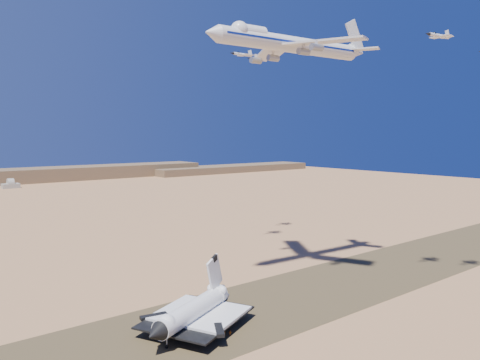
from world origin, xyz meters
TOP-DOWN VIEW (x-y plane):
  - ground at (0.00, 0.00)m, footprint 1200.00×1200.00m
  - runway at (0.00, 0.00)m, footprint 600.00×50.00m
  - ridgeline at (65.32, 527.31)m, footprint 960.00×90.00m
  - shuttle at (-12.63, -1.59)m, footprint 44.36×38.05m
  - carrier_747 at (45.24, 15.56)m, footprint 84.75×65.63m
  - crew_a at (-6.86, -11.05)m, footprint 0.57×0.72m
  - crew_b at (-8.97, -7.05)m, footprint 0.99×1.02m
  - crew_c at (-5.83, -12.57)m, footprint 1.19×1.15m
  - chase_jet_a at (82.29, -29.24)m, footprint 14.64×8.04m
  - chase_jet_c at (63.99, 67.92)m, footprint 14.83×7.82m
  - chase_jet_d at (88.99, 84.08)m, footprint 15.07×7.98m

SIDE VIEW (x-z plane):
  - ground at x=0.00m, z-range 0.00..0.00m
  - runway at x=0.00m, z-range 0.00..0.06m
  - crew_a at x=-6.86m, z-range 0.06..1.79m
  - crew_b at x=-8.97m, z-range 0.06..1.92m
  - crew_c at x=-5.83m, z-range 0.06..1.93m
  - shuttle at x=-12.63m, z-range -5.00..16.62m
  - ridgeline at x=65.32m, z-range -1.37..16.63m
  - carrier_747 at x=45.24m, z-range 89.42..110.55m
  - chase_jet_a at x=82.29m, z-range 98.94..102.59m
  - chase_jet_c at x=63.99m, z-range 102.74..106.43m
  - chase_jet_d at x=88.99m, z-range 104.66..108.41m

